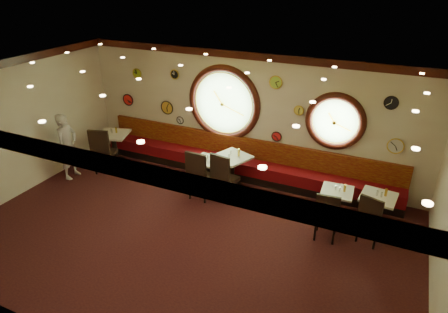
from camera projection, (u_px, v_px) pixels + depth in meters
floor at (190, 233)px, 8.26m from camera, size 9.00×6.00×0.00m
ceiling at (183, 81)px, 6.88m from camera, size 9.00×6.00×0.02m
wall_back at (246, 116)px, 10.02m from camera, size 9.00×0.02×3.20m
wall_front at (70, 260)px, 5.11m from camera, size 9.00×0.02×3.20m
wall_left at (18, 128)px, 9.27m from camera, size 0.02×6.00×3.20m
molding_back at (246, 55)px, 9.33m from camera, size 9.00×0.10×0.18m
molding_front at (51, 151)px, 4.50m from camera, size 9.00×0.10×0.18m
molding_left at (4, 63)px, 8.60m from camera, size 0.10×6.00×0.18m
banquette_base at (240, 173)px, 10.44m from camera, size 8.00×0.55×0.20m
banquette_seat at (241, 165)px, 10.33m from camera, size 8.00×0.55×0.30m
banquette_back at (244, 147)px, 10.34m from camera, size 8.00×0.10×0.55m
porthole_left_glass at (224, 103)px, 10.14m from camera, size 1.66×0.02×1.66m
porthole_left_frame at (224, 103)px, 10.12m from camera, size 1.98×0.18×1.98m
porthole_left_ring at (223, 104)px, 10.10m from camera, size 1.61×0.03×1.61m
porthole_right_glass at (335, 121)px, 9.10m from camera, size 1.10×0.02×1.10m
porthole_right_frame at (335, 121)px, 9.08m from camera, size 1.38×0.18×1.38m
porthole_right_ring at (335, 122)px, 9.06m from camera, size 1.09×0.03×1.09m
wall_clock_0 at (167, 108)px, 10.90m from camera, size 0.36×0.03×0.36m
wall_clock_1 at (180, 120)px, 10.88m from camera, size 0.20×0.03×0.20m
wall_clock_2 at (175, 74)px, 10.38m from camera, size 0.24×0.03×0.24m
wall_clock_3 at (277, 136)px, 9.84m from camera, size 0.24×0.03×0.24m
wall_clock_4 at (391, 103)px, 8.39m from camera, size 0.28×0.03×0.28m
wall_clock_5 at (128, 100)px, 11.38m from camera, size 0.32×0.03×0.32m
wall_clock_6 at (396, 146)px, 8.71m from camera, size 0.34×0.03×0.34m
wall_clock_7 at (137, 73)px, 10.88m from camera, size 0.26×0.03×0.26m
wall_clock_8 at (299, 110)px, 9.33m from camera, size 0.22×0.03×0.22m
wall_clock_9 at (276, 82)px, 9.29m from camera, size 0.30×0.03×0.30m
table_a at (114, 144)px, 11.03m from camera, size 0.99×0.99×0.87m
table_b at (208, 169)px, 9.86m from camera, size 0.69×0.69×0.72m
table_c at (232, 168)px, 9.77m from camera, size 1.00×1.00×0.85m
table_d at (336, 201)px, 8.53m from camera, size 0.69×0.69×0.72m
table_e at (376, 208)px, 8.26m from camera, size 0.75×0.75×0.76m
chair_a at (102, 148)px, 10.35m from camera, size 0.66×0.66×0.78m
chair_b at (199, 172)px, 9.18m from camera, size 0.54×0.54×0.77m
chair_c at (223, 175)px, 9.12m from camera, size 0.58×0.58×0.75m
chair_d at (327, 214)px, 7.80m from camera, size 0.48×0.48×0.67m
chair_e at (371, 217)px, 7.69m from camera, size 0.58×0.58×0.67m
condiment_a_salt at (111, 130)px, 10.97m from camera, size 0.04×0.04×0.10m
condiment_b_salt at (208, 157)px, 9.77m from camera, size 0.04×0.04×0.11m
condiment_c_salt at (231, 152)px, 9.73m from camera, size 0.04×0.04×0.11m
condiment_d_salt at (336, 187)px, 8.44m from camera, size 0.03×0.03×0.09m
condiment_a_pepper at (112, 131)px, 10.90m from camera, size 0.04×0.04×0.10m
condiment_b_pepper at (206, 159)px, 9.67m from camera, size 0.03×0.03×0.09m
condiment_c_pepper at (229, 156)px, 9.55m from camera, size 0.03×0.03×0.10m
condiment_d_pepper at (340, 189)px, 8.37m from camera, size 0.03×0.03×0.10m
condiment_a_bottle at (116, 130)px, 10.91m from camera, size 0.05×0.05×0.16m
condiment_b_bottle at (212, 156)px, 9.70m from camera, size 0.06×0.06×0.18m
condiment_c_bottle at (239, 153)px, 9.61m from camera, size 0.06×0.06×0.18m
condiment_d_bottle at (345, 188)px, 8.35m from camera, size 0.05×0.05×0.16m
condiment_e_salt at (377, 193)px, 8.14m from camera, size 0.04×0.04×0.11m
condiment_e_pepper at (382, 195)px, 8.09m from camera, size 0.04×0.04×0.11m
condiment_e_bottle at (386, 192)px, 8.11m from camera, size 0.05×0.05×0.16m
waiter at (68, 146)px, 10.13m from camera, size 0.46×0.66×1.72m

